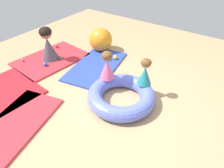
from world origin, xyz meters
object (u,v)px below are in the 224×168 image
(child_in_teal, at_px, (145,72))
(play_ball_teal, at_px, (61,58))
(exercise_ball_large, at_px, (101,40))
(inflatable_cushion, at_px, (121,96))
(play_ball_pink, at_px, (23,60))
(play_ball_blue, at_px, (45,64))
(child_in_pink, at_px, (107,65))
(play_ball_red, at_px, (57,46))
(adult_seated, at_px, (48,44))
(play_ball_yellow, at_px, (115,57))
(play_ball_orange, at_px, (108,58))

(child_in_teal, bearing_deg, play_ball_teal, -151.83)
(child_in_teal, relative_size, exercise_ball_large, 0.86)
(inflatable_cushion, xyz_separation_m, child_in_teal, (0.40, -0.23, 0.38))
(play_ball_pink, xyz_separation_m, play_ball_blue, (0.17, -0.60, 0.01))
(child_in_pink, distance_m, play_ball_red, 2.22)
(play_ball_pink, bearing_deg, play_ball_red, -7.26)
(inflatable_cushion, height_order, adult_seated, adult_seated)
(play_ball_blue, distance_m, play_ball_teal, 0.41)
(play_ball_yellow, bearing_deg, play_ball_blue, 135.98)
(inflatable_cushion, height_order, play_ball_blue, inflatable_cushion)
(child_in_teal, xyz_separation_m, play_ball_blue, (-0.43, 2.27, -0.43))
(child_in_pink, distance_m, play_ball_pink, 2.29)
(child_in_teal, bearing_deg, child_in_pink, -132.95)
(child_in_teal, height_order, play_ball_yellow, child_in_teal)
(play_ball_red, bearing_deg, adult_seated, -147.13)
(exercise_ball_large, bearing_deg, play_ball_orange, -126.41)
(child_in_teal, distance_m, play_ball_pink, 2.96)
(child_in_pink, bearing_deg, play_ball_teal, -38.56)
(child_in_pink, xyz_separation_m, adult_seated, (0.10, 1.78, -0.11))
(play_ball_pink, relative_size, play_ball_orange, 0.62)
(play_ball_pink, xyz_separation_m, play_ball_red, (0.95, -0.12, 0.01))
(play_ball_pink, distance_m, play_ball_blue, 0.62)
(child_in_teal, bearing_deg, play_ball_orange, -178.14)
(adult_seated, xyz_separation_m, play_ball_pink, (-0.46, 0.43, -0.35))
(play_ball_blue, bearing_deg, play_ball_yellow, -44.02)
(play_ball_yellow, relative_size, play_ball_teal, 1.69)
(child_in_pink, xyz_separation_m, exercise_ball_large, (1.20, 1.09, -0.24))
(child_in_teal, xyz_separation_m, play_ball_pink, (-0.59, 2.87, -0.44))
(child_in_teal, bearing_deg, play_ball_pink, -140.72)
(play_ball_pink, xyz_separation_m, play_ball_orange, (1.20, -1.61, 0.02))
(play_ball_teal, height_order, play_ball_orange, play_ball_orange)
(play_ball_blue, relative_size, exercise_ball_large, 0.15)
(child_in_pink, relative_size, adult_seated, 0.70)
(inflatable_cushion, xyz_separation_m, play_ball_teal, (0.38, 1.97, -0.06))
(play_ball_blue, xyz_separation_m, play_ball_yellow, (1.16, -1.13, 0.01))
(child_in_pink, distance_m, play_ball_orange, 1.12)
(child_in_pink, height_order, adult_seated, adult_seated)
(inflatable_cushion, relative_size, exercise_ball_large, 2.07)
(child_in_teal, relative_size, child_in_pink, 0.93)
(play_ball_blue, distance_m, exercise_ball_large, 1.50)
(play_ball_pink, relative_size, play_ball_red, 0.83)
(child_in_pink, bearing_deg, inflatable_cushion, 127.41)
(child_in_teal, xyz_separation_m, play_ball_teal, (-0.02, 2.20, -0.44))
(child_in_pink, relative_size, play_ball_red, 7.38)
(play_ball_teal, distance_m, play_ball_orange, 1.13)
(play_ball_blue, height_order, play_ball_orange, play_ball_orange)
(inflatable_cushion, bearing_deg, play_ball_orange, 45.62)
(play_ball_teal, bearing_deg, play_ball_yellow, -54.15)
(play_ball_teal, bearing_deg, play_ball_pink, 130.43)
(play_ball_orange, distance_m, exercise_ball_large, 0.64)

